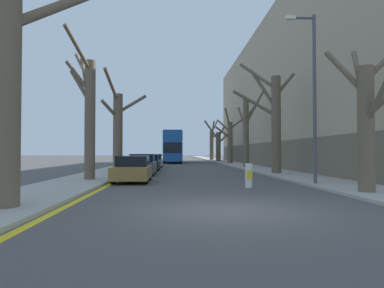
{
  "coord_description": "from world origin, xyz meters",
  "views": [
    {
      "loc": [
        -1.35,
        -9.05,
        1.55
      ],
      "look_at": [
        0.9,
        34.54,
        2.57
      ],
      "focal_mm": 32.0,
      "sensor_mm": 36.0,
      "label": 1
    }
  ],
  "objects_px": {
    "street_tree_right_2": "(246,131)",
    "parked_car_2": "(149,163)",
    "double_decker_bus": "(173,145)",
    "street_tree_left_1": "(88,110)",
    "parked_car_0": "(133,169)",
    "street_tree_left_2": "(118,128)",
    "street_tree_right_5": "(212,143)",
    "street_tree_right_1": "(274,119)",
    "street_tree_right_4": "(218,144)",
    "street_tree_left_0": "(9,59)",
    "parked_car_1": "(142,165)",
    "lamp_post": "(312,90)",
    "street_tree_right_0": "(368,118)",
    "traffic_bollard": "(249,176)",
    "parked_car_3": "(153,161)",
    "street_tree_right_3": "(230,139)"
  },
  "relations": [
    {
      "from": "street_tree_left_0",
      "to": "street_tree_left_1",
      "type": "relative_size",
      "value": 1.15
    },
    {
      "from": "traffic_bollard",
      "to": "double_decker_bus",
      "type": "bearing_deg",
      "value": 95.67
    },
    {
      "from": "street_tree_right_2",
      "to": "parked_car_2",
      "type": "bearing_deg",
      "value": -156.96
    },
    {
      "from": "street_tree_right_5",
      "to": "parked_car_0",
      "type": "relative_size",
      "value": 1.96
    },
    {
      "from": "double_decker_bus",
      "to": "street_tree_left_0",
      "type": "bearing_deg",
      "value": -95.9
    },
    {
      "from": "double_decker_bus",
      "to": "parked_car_2",
      "type": "relative_size",
      "value": 2.71
    },
    {
      "from": "street_tree_right_2",
      "to": "double_decker_bus",
      "type": "height_order",
      "value": "street_tree_right_2"
    },
    {
      "from": "street_tree_left_0",
      "to": "street_tree_right_4",
      "type": "height_order",
      "value": "street_tree_left_0"
    },
    {
      "from": "street_tree_right_2",
      "to": "parked_car_1",
      "type": "height_order",
      "value": "street_tree_right_2"
    },
    {
      "from": "street_tree_right_0",
      "to": "street_tree_right_5",
      "type": "distance_m",
      "value": 51.56
    },
    {
      "from": "parked_car_2",
      "to": "lamp_post",
      "type": "xyz_separation_m",
      "value": [
        8.5,
        -13.57,
        3.77
      ]
    },
    {
      "from": "parked_car_0",
      "to": "parked_car_2",
      "type": "distance_m",
      "value": 10.97
    },
    {
      "from": "street_tree_right_2",
      "to": "parked_car_2",
      "type": "distance_m",
      "value": 10.38
    },
    {
      "from": "street_tree_left_1",
      "to": "parked_car_1",
      "type": "distance_m",
      "value": 6.35
    },
    {
      "from": "street_tree_left_0",
      "to": "double_decker_bus",
      "type": "xyz_separation_m",
      "value": [
        4.17,
        40.35,
        -1.51
      ]
    },
    {
      "from": "double_decker_bus",
      "to": "parked_car_2",
      "type": "distance_m",
      "value": 20.86
    },
    {
      "from": "lamp_post",
      "to": "parked_car_0",
      "type": "bearing_deg",
      "value": 162.98
    },
    {
      "from": "street_tree_left_1",
      "to": "street_tree_right_1",
      "type": "bearing_deg",
      "value": 22.81
    },
    {
      "from": "street_tree_right_5",
      "to": "street_tree_right_1",
      "type": "bearing_deg",
      "value": -90.36
    },
    {
      "from": "parked_car_3",
      "to": "traffic_bollard",
      "type": "xyz_separation_m",
      "value": [
        5.4,
        -20.31,
        -0.11
      ]
    },
    {
      "from": "street_tree_left_2",
      "to": "street_tree_right_1",
      "type": "height_order",
      "value": "street_tree_right_1"
    },
    {
      "from": "street_tree_left_1",
      "to": "street_tree_right_4",
      "type": "height_order",
      "value": "street_tree_left_1"
    },
    {
      "from": "street_tree_left_2",
      "to": "street_tree_right_5",
      "type": "distance_m",
      "value": 38.89
    },
    {
      "from": "street_tree_left_1",
      "to": "parked_car_0",
      "type": "relative_size",
      "value": 1.93
    },
    {
      "from": "parked_car_1",
      "to": "lamp_post",
      "type": "bearing_deg",
      "value": -43.15
    },
    {
      "from": "street_tree_right_1",
      "to": "street_tree_right_5",
      "type": "bearing_deg",
      "value": 89.64
    },
    {
      "from": "street_tree_right_3",
      "to": "street_tree_right_4",
      "type": "relative_size",
      "value": 1.09
    },
    {
      "from": "street_tree_left_2",
      "to": "lamp_post",
      "type": "relative_size",
      "value": 0.95
    },
    {
      "from": "street_tree_left_0",
      "to": "street_tree_left_1",
      "type": "xyz_separation_m",
      "value": [
        -0.17,
        9.06,
        -0.25
      ]
    },
    {
      "from": "street_tree_right_1",
      "to": "parked_car_3",
      "type": "distance_m",
      "value": 15.3
    },
    {
      "from": "street_tree_right_0",
      "to": "parked_car_3",
      "type": "distance_m",
      "value": 24.87
    },
    {
      "from": "street_tree_right_3",
      "to": "traffic_bollard",
      "type": "height_order",
      "value": "street_tree_right_3"
    },
    {
      "from": "street_tree_right_5",
      "to": "street_tree_left_2",
      "type": "bearing_deg",
      "value": -107.01
    },
    {
      "from": "street_tree_right_1",
      "to": "street_tree_right_5",
      "type": "distance_m",
      "value": 40.51
    },
    {
      "from": "street_tree_right_2",
      "to": "parked_car_2",
      "type": "relative_size",
      "value": 1.6
    },
    {
      "from": "street_tree_left_2",
      "to": "lamp_post",
      "type": "xyz_separation_m",
      "value": [
        10.65,
        -11.06,
        1.02
      ]
    },
    {
      "from": "street_tree_left_2",
      "to": "street_tree_right_5",
      "type": "height_order",
      "value": "street_tree_right_5"
    },
    {
      "from": "parked_car_1",
      "to": "parked_car_2",
      "type": "distance_m",
      "value": 5.6
    },
    {
      "from": "street_tree_left_0",
      "to": "street_tree_left_2",
      "type": "distance_m",
      "value": 17.17
    },
    {
      "from": "street_tree_right_4",
      "to": "parked_car_1",
      "type": "relative_size",
      "value": 1.51
    },
    {
      "from": "street_tree_left_0",
      "to": "street_tree_left_2",
      "type": "xyz_separation_m",
      "value": [
        0.08,
        17.15,
        -0.62
      ]
    },
    {
      "from": "street_tree_right_3",
      "to": "street_tree_right_4",
      "type": "distance_m",
      "value": 9.77
    },
    {
      "from": "street_tree_right_4",
      "to": "parked_car_2",
      "type": "relative_size",
      "value": 1.49
    },
    {
      "from": "street_tree_right_2",
      "to": "traffic_bollard",
      "type": "distance_m",
      "value": 18.7
    },
    {
      "from": "street_tree_right_0",
      "to": "lamp_post",
      "type": "xyz_separation_m",
      "value": [
        -0.68,
        3.3,
        1.61
      ]
    },
    {
      "from": "street_tree_right_0",
      "to": "street_tree_right_3",
      "type": "xyz_separation_m",
      "value": [
        0.15,
        31.88,
        0.41
      ]
    },
    {
      "from": "street_tree_left_1",
      "to": "lamp_post",
      "type": "xyz_separation_m",
      "value": [
        10.9,
        -2.97,
        0.65
      ]
    },
    {
      "from": "street_tree_right_2",
      "to": "double_decker_bus",
      "type": "bearing_deg",
      "value": 113.23
    },
    {
      "from": "street_tree_right_1",
      "to": "double_decker_bus",
      "type": "distance_m",
      "value": 27.46
    },
    {
      "from": "street_tree_right_2",
      "to": "parked_car_0",
      "type": "height_order",
      "value": "street_tree_right_2"
    }
  ]
}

